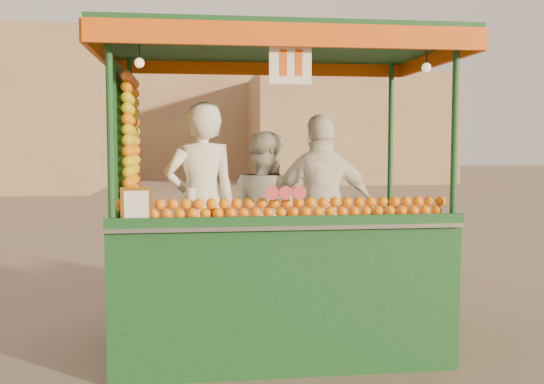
{
  "coord_description": "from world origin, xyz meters",
  "views": [
    {
      "loc": [
        -0.47,
        -5.59,
        1.81
      ],
      "look_at": [
        0.24,
        -0.14,
        1.39
      ],
      "focal_mm": 41.27,
      "sensor_mm": 36.0,
      "label": 1
    }
  ],
  "objects": [
    {
      "name": "juice_cart",
      "position": [
        0.19,
        -0.24,
        0.88
      ],
      "size": [
        3.0,
        1.94,
        2.73
      ],
      "color": "#103D1A",
      "rests_on": "ground"
    },
    {
      "name": "vendor_right",
      "position": [
        0.76,
        0.18,
        1.2
      ],
      "size": [
        1.07,
        0.51,
        1.77
      ],
      "rotation": [
        0.0,
        0.0,
        3.22
      ],
      "color": "white",
      "rests_on": "ground"
    },
    {
      "name": "building_center",
      "position": [
        -2.0,
        30.0,
        3.5
      ],
      "size": [
        14.0,
        7.0,
        7.0
      ],
      "primitive_type": "cube",
      "color": "tan",
      "rests_on": "ground"
    },
    {
      "name": "vendor_middle",
      "position": [
        0.24,
        0.37,
        1.12
      ],
      "size": [
        0.96,
        0.99,
        1.61
      ],
      "rotation": [
        0.0,
        0.0,
        2.2
      ],
      "color": "silver",
      "rests_on": "ground"
    },
    {
      "name": "building_right",
      "position": [
        7.0,
        24.0,
        2.5
      ],
      "size": [
        9.0,
        6.0,
        5.0
      ],
      "primitive_type": "cube",
      "color": "tan",
      "rests_on": "ground"
    },
    {
      "name": "ground",
      "position": [
        0.0,
        0.0,
        0.0
      ],
      "size": [
        90.0,
        90.0,
        0.0
      ],
      "primitive_type": "plane",
      "color": "#746153",
      "rests_on": "ground"
    },
    {
      "name": "vendor_left",
      "position": [
        -0.38,
        0.17,
        1.25
      ],
      "size": [
        0.77,
        0.6,
        1.87
      ],
      "rotation": [
        0.0,
        0.0,
        3.39
      ],
      "color": "white",
      "rests_on": "ground"
    }
  ]
}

